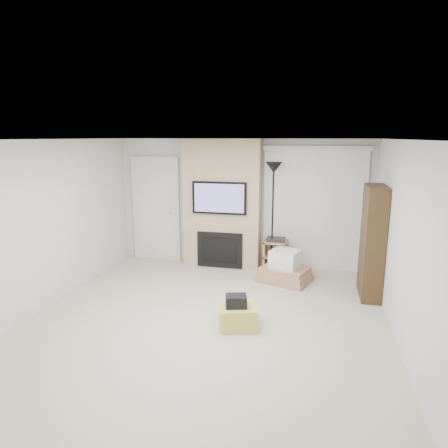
% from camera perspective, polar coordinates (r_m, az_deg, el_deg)
% --- Properties ---
extents(floor, '(5.00, 5.50, 0.00)m').
position_cam_1_polar(floor, '(5.74, -2.78, -13.84)').
color(floor, '#BCB09E').
rests_on(floor, ground).
extents(ceiling, '(5.00, 5.50, 0.00)m').
position_cam_1_polar(ceiling, '(5.15, -3.08, 11.96)').
color(ceiling, white).
rests_on(ceiling, wall_back).
extents(wall_back, '(5.00, 0.00, 2.50)m').
position_cam_1_polar(wall_back, '(7.94, 2.53, 3.04)').
color(wall_back, silver).
rests_on(wall_back, ground).
extents(wall_front, '(5.00, 0.00, 2.50)m').
position_cam_1_polar(wall_front, '(2.92, -18.37, -14.43)').
color(wall_front, silver).
rests_on(wall_front, ground).
extents(wall_left, '(0.00, 5.50, 2.50)m').
position_cam_1_polar(wall_left, '(6.45, -24.82, -0.29)').
color(wall_left, silver).
rests_on(wall_left, ground).
extents(wall_right, '(0.00, 5.50, 2.50)m').
position_cam_1_polar(wall_right, '(5.23, 24.50, -3.00)').
color(wall_right, silver).
rests_on(wall_right, ground).
extents(hvac_vent, '(0.35, 0.18, 0.01)m').
position_cam_1_polar(hvac_vent, '(5.84, 3.00, 11.98)').
color(hvac_vent, silver).
rests_on(hvac_vent, ceiling).
extents(ottoman, '(0.61, 0.61, 0.30)m').
position_cam_1_polar(ottoman, '(5.58, 2.01, -12.94)').
color(ottoman, gold).
rests_on(ottoman, floor).
extents(black_bag, '(0.33, 0.28, 0.16)m').
position_cam_1_polar(black_bag, '(5.45, 1.74, -10.94)').
color(black_bag, black).
rests_on(black_bag, ottoman).
extents(fireplace_wall, '(1.50, 0.47, 2.50)m').
position_cam_1_polar(fireplace_wall, '(7.81, -0.29, 2.80)').
color(fireplace_wall, tan).
rests_on(fireplace_wall, floor).
extents(entry_door, '(1.02, 0.11, 2.14)m').
position_cam_1_polar(entry_door, '(8.45, -9.63, 2.10)').
color(entry_door, silver).
rests_on(entry_door, floor).
extents(vertical_blinds, '(1.98, 0.10, 2.37)m').
position_cam_1_polar(vertical_blinds, '(7.75, 12.70, 2.70)').
color(vertical_blinds, silver).
rests_on(vertical_blinds, floor).
extents(floor_lamp, '(0.31, 0.31, 2.09)m').
position_cam_1_polar(floor_lamp, '(7.36, 7.06, 5.34)').
color(floor_lamp, black).
rests_on(floor_lamp, floor).
extents(av_stand, '(0.45, 0.38, 0.66)m').
position_cam_1_polar(av_stand, '(7.71, 7.37, -4.24)').
color(av_stand, tan).
rests_on(av_stand, floor).
extents(box_stack, '(1.03, 0.91, 0.58)m').
position_cam_1_polar(box_stack, '(7.23, 8.69, -6.46)').
color(box_stack, '#AA7D5E').
rests_on(box_stack, floor).
extents(bookshelf, '(0.30, 0.80, 1.80)m').
position_cam_1_polar(bookshelf, '(6.75, 20.43, -2.44)').
color(bookshelf, '#322212').
rests_on(bookshelf, floor).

